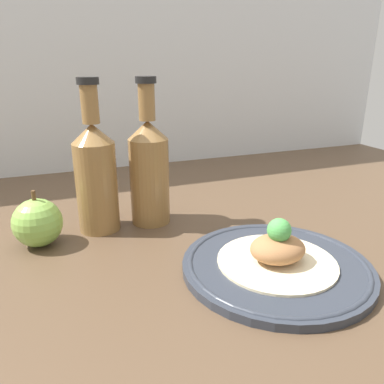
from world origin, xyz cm
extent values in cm
cube|color=brown|center=(0.00, 0.00, -2.00)|extent=(180.00, 110.00, 4.00)
cube|color=silver|center=(0.00, 53.50, 40.00)|extent=(180.00, 3.00, 80.00)
cylinder|color=#2D333D|center=(7.43, -15.99, 0.63)|extent=(28.58, 28.58, 1.27)
torus|color=#2D333D|center=(7.43, -15.99, 1.08)|extent=(27.18, 27.18, 0.89)
cylinder|color=beige|center=(7.43, -15.99, 1.47)|extent=(17.93, 17.93, 0.40)
ellipsoid|color=#9E6B42|center=(7.43, -15.99, 3.64)|extent=(8.51, 7.24, 3.94)
sphere|color=#4CA34C|center=(7.43, -15.99, 6.68)|extent=(3.58, 3.58, 3.58)
cylinder|color=olive|center=(-15.37, 8.97, 8.27)|extent=(7.54, 7.54, 16.55)
cone|color=olive|center=(-15.37, 8.97, 18.24)|extent=(7.54, 7.54, 3.39)
cylinder|color=olive|center=(-15.37, 8.97, 23.20)|extent=(3.01, 3.01, 6.52)
cylinder|color=black|center=(-15.37, 8.97, 27.06)|extent=(3.77, 3.77, 1.20)
cylinder|color=olive|center=(-5.41, 8.97, 8.27)|extent=(7.54, 7.54, 16.55)
cone|color=olive|center=(-5.41, 8.97, 18.24)|extent=(7.54, 7.54, 3.39)
cylinder|color=olive|center=(-5.41, 8.97, 23.20)|extent=(3.01, 3.01, 6.52)
cylinder|color=black|center=(-5.41, 8.97, 27.06)|extent=(3.77, 3.77, 1.20)
sphere|color=#84B74C|center=(-26.04, 5.92, 4.16)|extent=(8.32, 8.32, 8.32)
cylinder|color=brown|center=(-26.04, 5.92, 8.98)|extent=(0.67, 0.67, 1.87)
camera|label=1|loc=(-22.47, -57.98, 29.97)|focal=35.00mm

